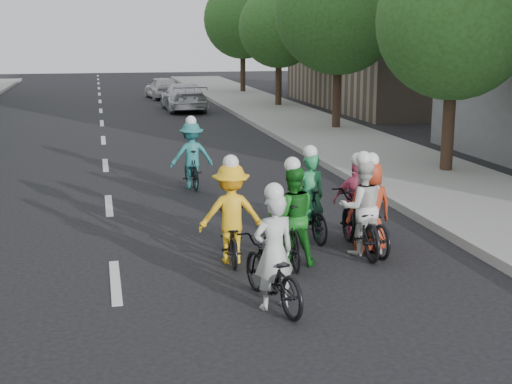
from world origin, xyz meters
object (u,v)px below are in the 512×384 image
object	(u,v)px
follow_car_trail	(162,87)
cyclist_0	(272,266)
cyclist_2	(231,222)
cyclist_6	(360,217)
cyclist_5	(308,207)
cyclist_7	(191,160)
cyclist_4	(368,217)
follow_car_lead	(184,97)
cyclist_1	(291,224)
cyclist_3	(356,207)

from	to	relation	value
follow_car_trail	cyclist_0	bearing A→B (deg)	80.44
cyclist_2	cyclist_6	size ratio (longest dim) A/B	0.90
cyclist_5	cyclist_7	size ratio (longest dim) A/B	0.99
cyclist_4	follow_car_lead	bearing A→B (deg)	-91.61
follow_car_lead	cyclist_1	bearing A→B (deg)	86.11
follow_car_trail	cyclist_5	bearing A→B (deg)	82.92
cyclist_6	follow_car_lead	bearing A→B (deg)	-87.01
cyclist_3	cyclist_7	bearing A→B (deg)	-53.13
follow_car_lead	cyclist_0	bearing A→B (deg)	84.66
cyclist_0	cyclist_6	bearing A→B (deg)	-145.53
cyclist_1	cyclist_2	xyz separation A→B (m)	(-0.92, 0.34, -0.00)
cyclist_1	cyclist_6	world-z (taller)	cyclist_1
cyclist_3	cyclist_4	xyz separation A→B (m)	(-0.05, -0.73, 0.01)
cyclist_4	cyclist_7	bearing A→B (deg)	-70.76
cyclist_4	follow_car_trail	distance (m)	30.30
cyclist_3	cyclist_4	size ratio (longest dim) A/B	0.90
cyclist_0	cyclist_5	bearing A→B (deg)	-125.92
cyclist_7	cyclist_4	bearing A→B (deg)	107.75
cyclist_7	follow_car_trail	world-z (taller)	cyclist_7
cyclist_2	cyclist_7	distance (m)	5.83
cyclist_4	cyclist_6	bearing A→B (deg)	21.86
cyclist_2	follow_car_lead	distance (m)	23.68
cyclist_2	cyclist_5	bearing A→B (deg)	-145.15
cyclist_0	cyclist_5	world-z (taller)	cyclist_0
cyclist_1	follow_car_lead	world-z (taller)	cyclist_1
cyclist_0	follow_car_trail	world-z (taller)	cyclist_0
cyclist_3	follow_car_trail	world-z (taller)	cyclist_3
cyclist_1	cyclist_5	distance (m)	1.46
cyclist_3	cyclist_6	distance (m)	0.84
cyclist_7	follow_car_trail	bearing A→B (deg)	-97.52
cyclist_0	cyclist_4	xyz separation A→B (m)	(2.22, 2.15, 0.03)
cyclist_4	cyclist_6	world-z (taller)	cyclist_6
follow_car_lead	follow_car_trail	bearing A→B (deg)	-87.70
cyclist_6	cyclist_7	bearing A→B (deg)	-67.47
cyclist_2	follow_car_lead	world-z (taller)	cyclist_2
cyclist_2	follow_car_lead	bearing A→B (deg)	-90.87
cyclist_6	cyclist_7	world-z (taller)	cyclist_6
cyclist_5	follow_car_trail	bearing A→B (deg)	-99.32
cyclist_6	follow_car_lead	distance (m)	23.58
cyclist_4	cyclist_2	bearing A→B (deg)	-0.51
cyclist_7	follow_car_trail	size ratio (longest dim) A/B	0.47
cyclist_1	cyclist_4	distance (m)	1.55
follow_car_lead	cyclist_7	bearing A→B (deg)	82.59
cyclist_0	cyclist_1	bearing A→B (deg)	-123.80
cyclist_1	cyclist_7	xyz separation A→B (m)	(-0.80, 6.17, 0.01)
cyclist_7	follow_car_lead	xyz separation A→B (m)	(1.94, 17.76, -0.01)
cyclist_0	cyclist_3	size ratio (longest dim) A/B	1.16
cyclist_1	cyclist_6	size ratio (longest dim) A/B	0.90
cyclist_3	follow_car_trail	distance (m)	29.57
cyclist_7	follow_car_trail	distance (m)	24.59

